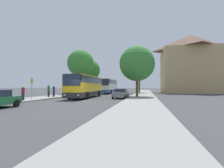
% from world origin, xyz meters
% --- Properties ---
extents(ground_plane, '(300.00, 300.00, 0.00)m').
position_xyz_m(ground_plane, '(0.00, 0.00, 0.00)').
color(ground_plane, '#424244').
rests_on(ground_plane, ground).
extents(sidewalk_left, '(4.00, 120.00, 0.15)m').
position_xyz_m(sidewalk_left, '(-7.00, 0.00, 0.07)').
color(sidewalk_left, gray).
rests_on(sidewalk_left, ground_plane).
extents(sidewalk_right, '(4.00, 120.00, 0.15)m').
position_xyz_m(sidewalk_right, '(7.00, 0.00, 0.07)').
color(sidewalk_right, gray).
rests_on(sidewalk_right, ground_plane).
extents(building_right_background, '(14.68, 14.04, 15.59)m').
position_xyz_m(building_right_background, '(19.34, 30.29, 7.79)').
color(building_right_background, tan).
rests_on(building_right_background, ground_plane).
extents(bus_front, '(3.04, 11.57, 3.26)m').
position_xyz_m(bus_front, '(-1.45, 5.80, 1.75)').
color(bus_front, '#2D2D2D').
rests_on(bus_front, ground_plane).
extents(bus_middle, '(2.83, 10.94, 3.38)m').
position_xyz_m(bus_middle, '(-1.33, 21.66, 1.81)').
color(bus_middle, '#2D519E').
rests_on(bus_middle, ground_plane).
extents(parked_car_right_near, '(2.04, 3.98, 1.38)m').
position_xyz_m(parked_car_right_near, '(3.97, 5.25, 0.73)').
color(parked_car_right_near, slate).
rests_on(parked_car_right_near, ground_plane).
extents(bus_stop_sign, '(0.08, 0.45, 2.63)m').
position_xyz_m(bus_stop_sign, '(-6.64, 0.19, 1.78)').
color(bus_stop_sign, gray).
rests_on(bus_stop_sign, sidewalk_left).
extents(pedestrian_waiting_near, '(0.36, 0.36, 1.86)m').
position_xyz_m(pedestrian_waiting_near, '(-6.98, 4.65, 1.10)').
color(pedestrian_waiting_near, '#23232D').
rests_on(pedestrian_waiting_near, sidewalk_left).
extents(pedestrian_waiting_far, '(0.36, 0.36, 1.75)m').
position_xyz_m(pedestrian_waiting_far, '(-6.26, 4.91, 1.03)').
color(pedestrian_waiting_far, '#23232D').
rests_on(pedestrian_waiting_far, sidewalk_left).
extents(pedestrian_walking_back, '(0.36, 0.36, 1.61)m').
position_xyz_m(pedestrian_walking_back, '(-6.09, -2.10, 0.96)').
color(pedestrian_walking_back, '#23232D').
rests_on(pedestrian_walking_back, sidewalk_left).
extents(tree_left_near, '(5.58, 5.58, 9.25)m').
position_xyz_m(tree_left_near, '(-5.94, 15.16, 6.60)').
color(tree_left_near, brown).
rests_on(tree_left_near, sidewalk_left).
extents(tree_left_far, '(5.62, 5.62, 8.85)m').
position_xyz_m(tree_left_far, '(-7.55, 26.06, 6.17)').
color(tree_left_far, '#47331E').
rests_on(tree_left_far, sidewalk_left).
extents(tree_right_near, '(5.54, 5.54, 7.93)m').
position_xyz_m(tree_right_near, '(6.15, 8.10, 5.30)').
color(tree_right_near, brown).
rests_on(tree_right_near, sidewalk_right).
extents(tree_right_mid, '(4.01, 4.01, 7.31)m').
position_xyz_m(tree_right_mid, '(5.93, 24.02, 5.43)').
color(tree_right_mid, brown).
rests_on(tree_right_mid, sidewalk_right).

